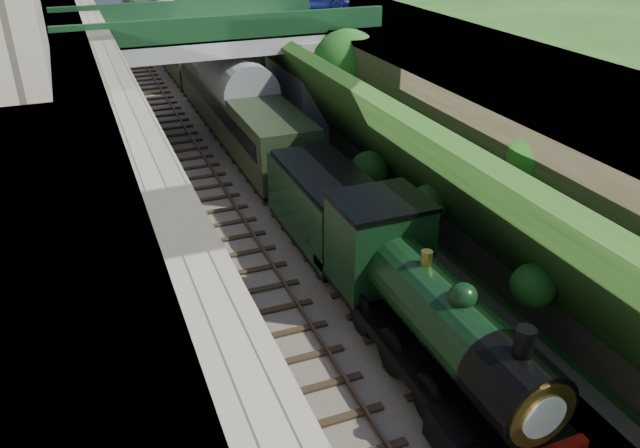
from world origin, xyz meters
The scene contains 14 objects.
trackbed centered at (0.00, 20.00, 0.10)m, with size 10.00×90.00×0.20m, color #473F38.
retaining_wall centered at (-5.50, 20.00, 3.50)m, with size 1.00×90.00×7.00m, color #756B56.
street_plateau_left centered at (-9.00, 20.00, 3.50)m, with size 6.00×90.00×7.00m, color #262628.
street_plateau_right centered at (9.50, 20.00, 3.12)m, with size 8.00×90.00×6.25m, color #262628.
embankment_slope centered at (5.02, 19.36, 2.78)m, with size 4.36×90.00×6.48m.
track_left centered at (-2.00, 20.00, 0.25)m, with size 2.50×90.00×0.20m.
track_right centered at (1.20, 20.00, 0.25)m, with size 2.50×90.00×0.20m.
road_bridge centered at (0.94, 24.00, 4.08)m, with size 16.00×6.40×7.25m.
tree centered at (5.91, 19.39, 4.65)m, with size 3.60×3.80×6.60m.
locomotive centered at (1.20, 3.39, 1.89)m, with size 3.10×10.22×3.83m.
tender centered at (1.20, 10.75, 1.62)m, with size 2.70×6.00×3.05m.
coach_front centered at (1.20, 23.35, 2.05)m, with size 2.90×18.00×3.70m.
coach_middle centered at (1.20, 42.15, 2.05)m, with size 2.90×18.00×3.70m.
coach_rear centered at (1.20, 60.95, 2.05)m, with size 2.90×18.00×3.70m.
Camera 1 is at (-6.86, -8.86, 12.10)m, focal length 35.00 mm.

